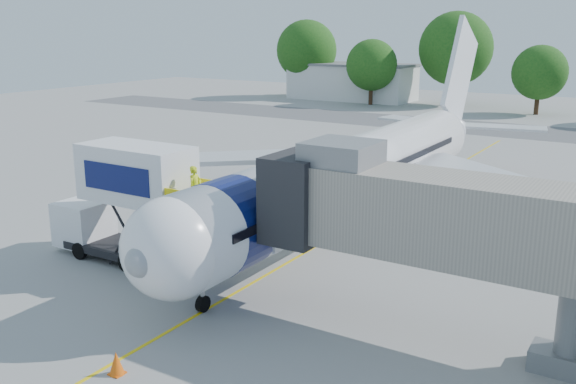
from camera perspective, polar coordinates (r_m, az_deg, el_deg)
The scene contains 13 objects.
ground at distance 32.36m, azimuth 3.13°, elevation -4.49°, with size 160.00×160.00×0.00m, color #989795.
guidance_line at distance 32.35m, azimuth 3.13°, elevation -4.48°, with size 0.15×70.00×0.01m, color yellow.
taxiway_strip at distance 71.21m, azimuth 19.66°, elevation 5.15°, with size 120.00×10.00×0.01m, color #59595B.
aircraft at distance 35.11m, azimuth 6.43°, elevation 1.95°, with size 34.17×37.73×11.35m.
jet_bridge at distance 21.86m, azimuth 12.91°, elevation -2.27°, with size 13.90×3.20×6.60m.
catering_hiloader at distance 29.84m, azimuth -14.06°, elevation -1.00°, with size 8.50×2.44×5.50m.
ground_tug at distance 21.08m, azimuth -24.14°, elevation -14.45°, with size 3.95×2.80×1.43m.
safety_cone_a at distance 21.28m, azimuth -15.01°, elevation -14.51°, with size 0.48×0.48×0.76m.
outbuilding_left at distance 97.10m, azimuth 5.71°, elevation 9.76°, with size 18.40×8.40×5.30m.
tree_a at distance 99.64m, azimuth 1.66°, elevation 12.48°, with size 9.11×9.11×11.62m.
tree_b at distance 90.37m, azimuth 7.45°, elevation 11.13°, with size 7.01×7.01×8.94m.
tree_c at distance 91.53m, azimuth 14.68°, elevation 12.23°, with size 9.90×9.90×12.62m.
tree_d at distance 84.93m, azimuth 21.47°, elevation 9.85°, with size 6.62×6.62×8.45m.
Camera 1 is at (14.58, -26.91, 10.50)m, focal length 40.00 mm.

